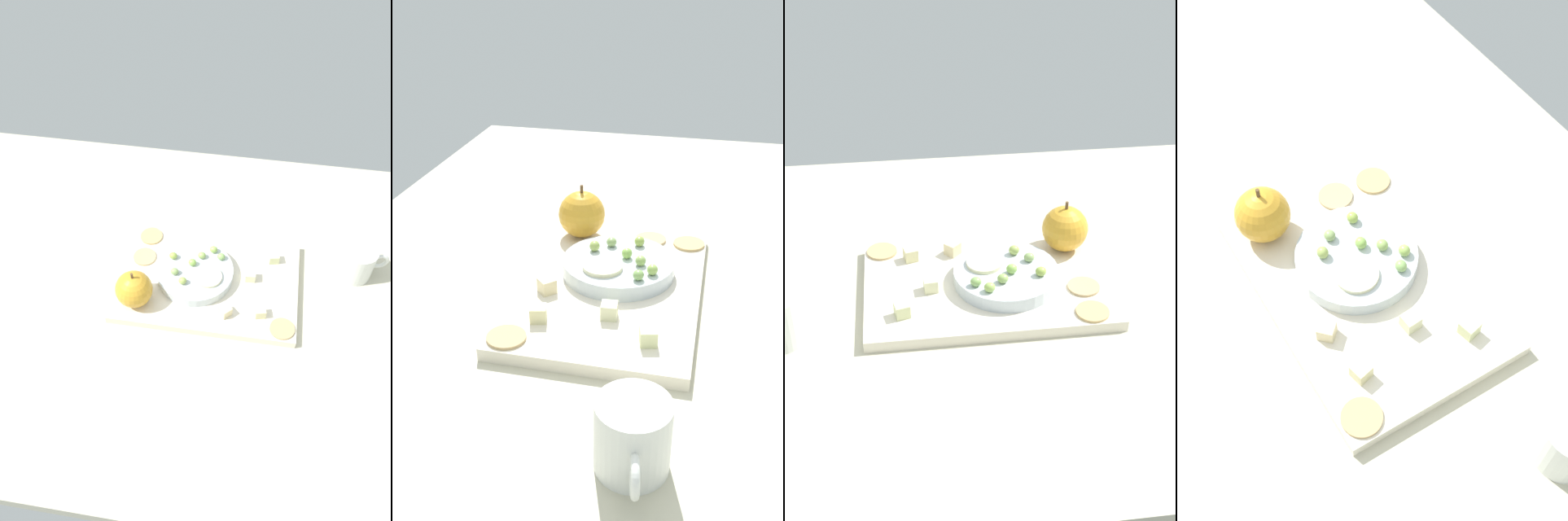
# 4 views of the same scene
# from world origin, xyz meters

# --- Properties ---
(table) EXTENTS (1.49, 0.91, 0.04)m
(table) POSITION_xyz_m (0.00, 0.00, 0.02)
(table) COLOR beige
(table) RESTS_ON ground
(platter) EXTENTS (0.38, 0.25, 0.02)m
(platter) POSITION_xyz_m (-0.04, -0.02, 0.05)
(platter) COLOR silver
(platter) RESTS_ON table
(serving_dish) EXTENTS (0.16, 0.16, 0.02)m
(serving_dish) POSITION_xyz_m (-0.01, -0.03, 0.07)
(serving_dish) COLOR silver
(serving_dish) RESTS_ON platter
(apple_whole) EXTENTS (0.08, 0.08, 0.08)m
(apple_whole) POSITION_xyz_m (0.10, 0.05, 0.09)
(apple_whole) COLOR gold
(apple_whole) RESTS_ON platter
(apple_stem) EXTENTS (0.01, 0.01, 0.01)m
(apple_stem) POSITION_xyz_m (0.10, 0.05, 0.14)
(apple_stem) COLOR brown
(apple_stem) RESTS_ON apple_whole
(cheese_cube_0) EXTENTS (0.02, 0.02, 0.02)m
(cheese_cube_0) POSITION_xyz_m (-0.15, 0.05, 0.07)
(cheese_cube_0) COLOR beige
(cheese_cube_0) RESTS_ON platter
(cheese_cube_1) EXTENTS (0.02, 0.02, 0.02)m
(cheese_cube_1) POSITION_xyz_m (-0.17, -0.10, 0.07)
(cheese_cube_1) COLOR beige
(cheese_cube_1) RESTS_ON platter
(cheese_cube_2) EXTENTS (0.03, 0.03, 0.02)m
(cheese_cube_2) POSITION_xyz_m (-0.08, 0.06, 0.07)
(cheese_cube_2) COLOR beige
(cheese_cube_2) RESTS_ON platter
(cheese_cube_3) EXTENTS (0.02, 0.02, 0.02)m
(cheese_cube_3) POSITION_xyz_m (-0.12, -0.04, 0.07)
(cheese_cube_3) COLOR beige
(cheese_cube_3) RESTS_ON platter
(cracker_0) EXTENTS (0.05, 0.05, 0.00)m
(cracker_0) POSITION_xyz_m (0.11, -0.12, 0.06)
(cracker_0) COLOR tan
(cracker_0) RESTS_ON platter
(cracker_1) EXTENTS (0.05, 0.05, 0.00)m
(cracker_1) POSITION_xyz_m (0.11, -0.06, 0.06)
(cracker_1) COLOR tan
(cracker_1) RESTS_ON platter
(cracker_2) EXTENTS (0.05, 0.05, 0.00)m
(cracker_2) POSITION_xyz_m (-0.20, 0.07, 0.06)
(cracker_2) COLOR tan
(cracker_2) RESTS_ON platter
(grape_0) EXTENTS (0.02, 0.02, 0.01)m
(grape_0) POSITION_xyz_m (-0.04, -0.08, 0.08)
(grape_0) COLOR #9BBF59
(grape_0) RESTS_ON serving_dish
(grape_1) EXTENTS (0.02, 0.02, 0.01)m
(grape_1) POSITION_xyz_m (0.04, -0.05, 0.08)
(grape_1) COLOR #98B54B
(grape_1) RESTS_ON serving_dish
(grape_2) EXTENTS (0.02, 0.02, 0.01)m
(grape_2) POSITION_xyz_m (-0.06, -0.07, 0.08)
(grape_2) COLOR #89B660
(grape_2) RESTS_ON serving_dish
(grape_3) EXTENTS (0.02, 0.02, 0.01)m
(grape_3) POSITION_xyz_m (-0.02, -0.06, 0.08)
(grape_3) COLOR #92B45B
(grape_3) RESTS_ON serving_dish
(grape_4) EXTENTS (0.02, 0.02, 0.02)m
(grape_4) POSITION_xyz_m (-0.00, -0.04, 0.09)
(grape_4) COLOR #8FC154
(grape_4) RESTS_ON serving_dish
(grape_5) EXTENTS (0.02, 0.02, 0.01)m
(grape_5) POSITION_xyz_m (0.03, -0.01, 0.08)
(grape_5) COLOR #8CAB63
(grape_5) RESTS_ON serving_dish
(grape_6) EXTENTS (0.02, 0.02, 0.02)m
(grape_6) POSITION_xyz_m (0.01, 0.01, 0.09)
(grape_6) COLOR #9EB658
(grape_6) RESTS_ON serving_dish
(apple_slice_0) EXTENTS (0.06, 0.06, 0.01)m
(apple_slice_0) POSITION_xyz_m (-0.04, -0.01, 0.08)
(apple_slice_0) COLOR beige
(apple_slice_0) RESTS_ON serving_dish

